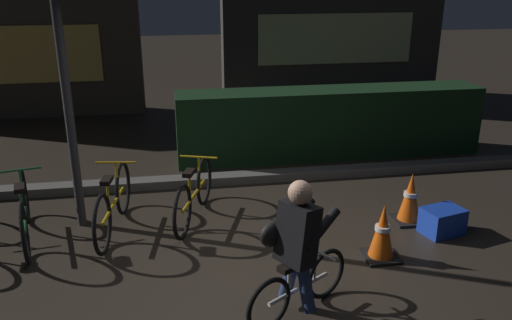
{
  "coord_description": "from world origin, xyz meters",
  "views": [
    {
      "loc": [
        -0.68,
        -4.64,
        2.83
      ],
      "look_at": [
        0.2,
        0.6,
        0.9
      ],
      "focal_mm": 37.08,
      "sensor_mm": 36.0,
      "label": 1
    }
  ],
  "objects_px": {
    "parked_bike_center_right": "(194,194)",
    "parked_bike_left_mid": "(24,212)",
    "traffic_cone_near": "(382,233)",
    "cyclist": "(296,249)",
    "traffic_cone_far": "(410,198)",
    "blue_crate": "(442,221)",
    "parked_bike_center_left": "(113,204)",
    "street_post": "(68,107)"
  },
  "relations": [
    {
      "from": "parked_bike_center_left",
      "to": "cyclist",
      "type": "relative_size",
      "value": 1.3
    },
    {
      "from": "street_post",
      "to": "traffic_cone_near",
      "type": "height_order",
      "value": "street_post"
    },
    {
      "from": "parked_bike_left_mid",
      "to": "traffic_cone_near",
      "type": "height_order",
      "value": "parked_bike_left_mid"
    },
    {
      "from": "parked_bike_center_left",
      "to": "parked_bike_center_right",
      "type": "relative_size",
      "value": 1.09
    },
    {
      "from": "parked_bike_left_mid",
      "to": "cyclist",
      "type": "bearing_deg",
      "value": -136.97
    },
    {
      "from": "traffic_cone_near",
      "to": "blue_crate",
      "type": "relative_size",
      "value": 1.35
    },
    {
      "from": "parked_bike_center_right",
      "to": "parked_bike_center_left",
      "type": "bearing_deg",
      "value": 118.34
    },
    {
      "from": "street_post",
      "to": "cyclist",
      "type": "bearing_deg",
      "value": -45.03
    },
    {
      "from": "parked_bike_center_right",
      "to": "traffic_cone_far",
      "type": "xyz_separation_m",
      "value": [
        2.5,
        -0.46,
        -0.03
      ]
    },
    {
      "from": "parked_bike_center_left",
      "to": "blue_crate",
      "type": "bearing_deg",
      "value": -91.77
    },
    {
      "from": "parked_bike_center_left",
      "to": "cyclist",
      "type": "xyz_separation_m",
      "value": [
        1.66,
        -1.83,
        0.29
      ]
    },
    {
      "from": "traffic_cone_near",
      "to": "traffic_cone_far",
      "type": "bearing_deg",
      "value": 49.05
    },
    {
      "from": "blue_crate",
      "to": "cyclist",
      "type": "bearing_deg",
      "value": -149.8
    },
    {
      "from": "parked_bike_left_mid",
      "to": "parked_bike_center_right",
      "type": "bearing_deg",
      "value": -96.15
    },
    {
      "from": "parked_bike_center_right",
      "to": "blue_crate",
      "type": "height_order",
      "value": "parked_bike_center_right"
    },
    {
      "from": "traffic_cone_near",
      "to": "traffic_cone_far",
      "type": "height_order",
      "value": "traffic_cone_far"
    },
    {
      "from": "traffic_cone_far",
      "to": "blue_crate",
      "type": "height_order",
      "value": "traffic_cone_far"
    },
    {
      "from": "traffic_cone_far",
      "to": "traffic_cone_near",
      "type": "bearing_deg",
      "value": -130.95
    },
    {
      "from": "parked_bike_center_right",
      "to": "blue_crate",
      "type": "distance_m",
      "value": 2.86
    },
    {
      "from": "parked_bike_left_mid",
      "to": "traffic_cone_far",
      "type": "relative_size",
      "value": 2.62
    },
    {
      "from": "parked_bike_center_left",
      "to": "traffic_cone_far",
      "type": "height_order",
      "value": "parked_bike_center_left"
    },
    {
      "from": "parked_bike_left_mid",
      "to": "traffic_cone_near",
      "type": "bearing_deg",
      "value": -117.91
    },
    {
      "from": "traffic_cone_near",
      "to": "blue_crate",
      "type": "height_order",
      "value": "traffic_cone_near"
    },
    {
      "from": "parked_bike_center_left",
      "to": "traffic_cone_near",
      "type": "bearing_deg",
      "value": -102.53
    },
    {
      "from": "blue_crate",
      "to": "parked_bike_left_mid",
      "type": "bearing_deg",
      "value": 172.55
    },
    {
      "from": "traffic_cone_near",
      "to": "cyclist",
      "type": "height_order",
      "value": "cyclist"
    },
    {
      "from": "parked_bike_left_mid",
      "to": "cyclist",
      "type": "relative_size",
      "value": 1.28
    },
    {
      "from": "parked_bike_center_right",
      "to": "traffic_cone_near",
      "type": "xyz_separation_m",
      "value": [
        1.85,
        -1.21,
        -0.04
      ]
    },
    {
      "from": "parked_bike_center_left",
      "to": "traffic_cone_near",
      "type": "xyz_separation_m",
      "value": [
        2.76,
        -1.06,
        -0.05
      ]
    },
    {
      "from": "parked_bike_center_right",
      "to": "parked_bike_left_mid",
      "type": "bearing_deg",
      "value": 115.69
    },
    {
      "from": "parked_bike_left_mid",
      "to": "parked_bike_center_left",
      "type": "distance_m",
      "value": 0.94
    },
    {
      "from": "traffic_cone_near",
      "to": "cyclist",
      "type": "xyz_separation_m",
      "value": [
        -1.11,
        -0.76,
        0.34
      ]
    },
    {
      "from": "traffic_cone_near",
      "to": "blue_crate",
      "type": "distance_m",
      "value": 0.98
    },
    {
      "from": "parked_bike_center_left",
      "to": "blue_crate",
      "type": "xyz_separation_m",
      "value": [
        3.65,
        -0.66,
        -0.19
      ]
    },
    {
      "from": "traffic_cone_far",
      "to": "blue_crate",
      "type": "distance_m",
      "value": 0.45
    },
    {
      "from": "street_post",
      "to": "parked_bike_left_mid",
      "type": "xyz_separation_m",
      "value": [
        -0.53,
        -0.3,
        -1.07
      ]
    },
    {
      "from": "street_post",
      "to": "parked_bike_center_left",
      "type": "bearing_deg",
      "value": -30.43
    },
    {
      "from": "parked_bike_left_mid",
      "to": "traffic_cone_near",
      "type": "relative_size",
      "value": 2.68
    },
    {
      "from": "parked_bike_left_mid",
      "to": "blue_crate",
      "type": "distance_m",
      "value": 4.63
    },
    {
      "from": "parked_bike_center_right",
      "to": "cyclist",
      "type": "bearing_deg",
      "value": -140.24
    },
    {
      "from": "traffic_cone_far",
      "to": "blue_crate",
      "type": "bearing_deg",
      "value": -55.65
    },
    {
      "from": "traffic_cone_far",
      "to": "blue_crate",
      "type": "xyz_separation_m",
      "value": [
        0.24,
        -0.35,
        -0.14
      ]
    }
  ]
}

